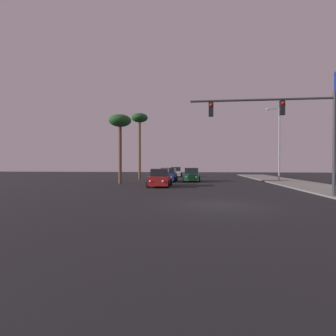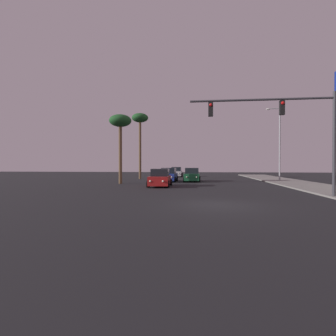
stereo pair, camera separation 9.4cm
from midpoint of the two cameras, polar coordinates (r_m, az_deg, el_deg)
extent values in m
plane|color=black|center=(13.82, 11.00, -7.88)|extent=(120.00, 120.00, 0.00)
cube|color=gray|center=(25.98, 30.44, -3.81)|extent=(5.00, 60.00, 0.12)
cube|color=#195933|center=(32.43, 5.09, -1.91)|extent=(1.88, 4.23, 0.80)
cube|color=black|center=(32.56, 5.10, -0.58)|extent=(1.64, 2.03, 0.70)
cylinder|color=black|center=(31.18, 3.39, -2.49)|extent=(0.24, 0.64, 0.64)
cylinder|color=black|center=(31.14, 6.70, -2.50)|extent=(0.24, 0.64, 0.64)
cylinder|color=black|center=(33.78, 3.60, -2.25)|extent=(0.24, 0.64, 0.64)
cylinder|color=black|center=(33.74, 6.66, -2.26)|extent=(0.24, 0.64, 0.64)
sphere|color=#F2EACC|center=(30.33, 3.96, -2.00)|extent=(0.18, 0.18, 0.18)
sphere|color=#F2EACC|center=(30.31, 6.07, -2.00)|extent=(0.18, 0.18, 0.18)
cube|color=navy|center=(32.27, 0.01, -1.92)|extent=(1.91, 4.25, 0.80)
cube|color=black|center=(32.39, 0.03, -0.59)|extent=(1.65, 2.04, 0.70)
cylinder|color=black|center=(31.11, -1.90, -2.50)|extent=(0.24, 0.64, 0.64)
cylinder|color=black|center=(30.90, 1.41, -2.52)|extent=(0.24, 0.64, 0.64)
cylinder|color=black|center=(33.68, -1.28, -2.26)|extent=(0.24, 0.64, 0.64)
cylinder|color=black|center=(33.50, 1.78, -2.27)|extent=(0.24, 0.64, 0.64)
sphere|color=#F2EACC|center=(30.23, -1.48, -2.01)|extent=(0.18, 0.18, 0.18)
sphere|color=#F2EACC|center=(30.11, 0.63, -2.02)|extent=(0.18, 0.18, 0.18)
cube|color=maroon|center=(24.89, -1.88, -2.70)|extent=(1.95, 4.26, 0.80)
cube|color=black|center=(25.01, -1.83, -0.97)|extent=(1.67, 2.06, 0.70)
cylinder|color=black|center=(23.77, -4.47, -3.49)|extent=(0.24, 0.64, 0.64)
cylinder|color=black|center=(23.51, -0.15, -3.54)|extent=(0.24, 0.64, 0.64)
cylinder|color=black|center=(26.33, -3.42, -3.08)|extent=(0.24, 0.64, 0.64)
cylinder|color=black|center=(26.09, 0.49, -3.12)|extent=(0.24, 0.64, 0.64)
sphere|color=#F2EACC|center=(22.89, -4.01, -2.88)|extent=(0.18, 0.18, 0.18)
sphere|color=#F2EACC|center=(22.72, -1.23, -2.90)|extent=(0.18, 0.18, 0.18)
cube|color=#B7B7BC|center=(45.14, 1.64, -1.18)|extent=(1.91, 4.25, 0.80)
cube|color=black|center=(45.27, 1.66, -0.22)|extent=(1.65, 2.04, 0.70)
cylinder|color=black|center=(43.93, 0.34, -1.57)|extent=(0.24, 0.64, 0.64)
cylinder|color=black|center=(43.78, 2.68, -1.57)|extent=(0.24, 0.64, 0.64)
cylinder|color=black|center=(46.52, 0.67, -1.44)|extent=(0.24, 0.64, 0.64)
cylinder|color=black|center=(46.38, 2.88, -1.45)|extent=(0.24, 0.64, 0.64)
sphere|color=#F2EACC|center=(43.07, 0.68, -1.20)|extent=(0.18, 0.18, 0.18)
sphere|color=#F2EACC|center=(42.98, 2.16, -1.20)|extent=(0.18, 0.18, 0.18)
cylinder|color=#38383D|center=(19.33, 32.35, 4.49)|extent=(0.20, 0.20, 6.50)
cylinder|color=#38383D|center=(18.26, 19.34, 13.84)|extent=(8.93, 0.14, 0.14)
cube|color=black|center=(18.48, 23.47, 11.91)|extent=(0.30, 0.24, 0.90)
sphere|color=red|center=(18.41, 23.60, 12.82)|extent=(0.20, 0.20, 0.20)
cube|color=black|center=(17.71, 9.19, 12.46)|extent=(0.30, 0.24, 0.90)
sphere|color=red|center=(17.63, 9.21, 13.41)|extent=(0.20, 0.20, 0.20)
cylinder|color=#99999E|center=(35.07, 22.98, 4.84)|extent=(0.18, 0.18, 9.00)
cylinder|color=#99999E|center=(35.46, 21.91, 11.89)|extent=(1.40, 0.10, 0.10)
ellipsoid|color=silver|center=(35.27, 20.79, 11.87)|extent=(0.50, 0.24, 0.20)
cylinder|color=brown|center=(28.85, -10.48, 2.92)|extent=(0.36, 0.36, 6.36)
ellipsoid|color=#1E5123|center=(29.22, -10.49, 10.12)|extent=(2.40, 2.40, 1.32)
cylinder|color=brown|center=(38.58, -6.27, 3.92)|extent=(0.36, 0.36, 8.45)
ellipsoid|color=#1E5123|center=(39.13, -6.28, 10.82)|extent=(2.40, 2.40, 1.32)
camera|label=1|loc=(0.05, -90.12, 0.00)|focal=28.00mm
camera|label=2|loc=(0.05, 89.88, 0.00)|focal=28.00mm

